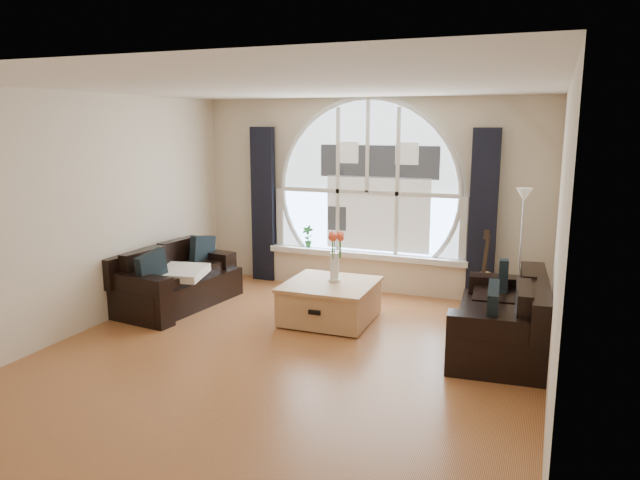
# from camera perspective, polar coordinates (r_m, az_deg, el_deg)

# --- Properties ---
(ground) EXTENTS (5.00, 5.50, 0.01)m
(ground) POSITION_cam_1_polar(r_m,az_deg,el_deg) (6.23, -3.11, -11.05)
(ground) COLOR brown
(ground) RESTS_ON ground
(ceiling) EXTENTS (5.00, 5.50, 0.01)m
(ceiling) POSITION_cam_1_polar(r_m,az_deg,el_deg) (5.77, -3.41, 14.60)
(ceiling) COLOR silver
(ceiling) RESTS_ON ground
(wall_back) EXTENTS (5.00, 0.01, 2.70)m
(wall_back) POSITION_cam_1_polar(r_m,az_deg,el_deg) (8.40, 4.68, 4.31)
(wall_back) COLOR beige
(wall_back) RESTS_ON ground
(wall_front) EXTENTS (5.00, 0.01, 2.70)m
(wall_front) POSITION_cam_1_polar(r_m,az_deg,el_deg) (3.61, -22.01, -5.89)
(wall_front) COLOR beige
(wall_front) RESTS_ON ground
(wall_left) EXTENTS (0.01, 5.50, 2.70)m
(wall_left) POSITION_cam_1_polar(r_m,az_deg,el_deg) (7.25, -21.50, 2.46)
(wall_left) COLOR beige
(wall_left) RESTS_ON ground
(wall_right) EXTENTS (0.01, 5.50, 2.70)m
(wall_right) POSITION_cam_1_polar(r_m,az_deg,el_deg) (5.32, 21.98, -0.55)
(wall_right) COLOR beige
(wall_right) RESTS_ON ground
(attic_slope) EXTENTS (0.92, 5.50, 0.72)m
(attic_slope) POSITION_cam_1_polar(r_m,az_deg,el_deg) (5.23, 19.47, 10.49)
(attic_slope) COLOR silver
(attic_slope) RESTS_ON ground
(arched_window) EXTENTS (2.60, 0.06, 2.15)m
(arched_window) POSITION_cam_1_polar(r_m,az_deg,el_deg) (8.34, 4.65, 6.17)
(arched_window) COLOR silver
(arched_window) RESTS_ON wall_back
(window_sill) EXTENTS (2.90, 0.22, 0.08)m
(window_sill) POSITION_cam_1_polar(r_m,az_deg,el_deg) (8.45, 4.39, -1.43)
(window_sill) COLOR white
(window_sill) RESTS_ON wall_back
(window_frame) EXTENTS (2.76, 0.08, 2.15)m
(window_frame) POSITION_cam_1_polar(r_m,az_deg,el_deg) (8.31, 4.59, 6.15)
(window_frame) COLOR white
(window_frame) RESTS_ON wall_back
(neighbor_house) EXTENTS (1.70, 0.02, 1.50)m
(neighbor_house) POSITION_cam_1_polar(r_m,az_deg,el_deg) (8.29, 5.60, 5.25)
(neighbor_house) COLOR silver
(neighbor_house) RESTS_ON wall_back
(curtain_left) EXTENTS (0.35, 0.12, 2.30)m
(curtain_left) POSITION_cam_1_polar(r_m,az_deg,el_deg) (8.91, -5.48, 3.40)
(curtain_left) COLOR black
(curtain_left) RESTS_ON ground
(curtain_right) EXTENTS (0.35, 0.12, 2.30)m
(curtain_right) POSITION_cam_1_polar(r_m,az_deg,el_deg) (7.99, 15.44, 2.13)
(curtain_right) COLOR black
(curtain_right) RESTS_ON ground
(sofa_left) EXTENTS (1.06, 1.81, 0.76)m
(sofa_left) POSITION_cam_1_polar(r_m,az_deg,el_deg) (7.93, -13.68, -3.38)
(sofa_left) COLOR black
(sofa_left) RESTS_ON ground
(sofa_right) EXTENTS (1.02, 1.83, 0.78)m
(sofa_right) POSITION_cam_1_polar(r_m,az_deg,el_deg) (6.53, 17.15, -6.76)
(sofa_right) COLOR black
(sofa_right) RESTS_ON ground
(coffee_chest) EXTENTS (1.06, 1.06, 0.51)m
(coffee_chest) POSITION_cam_1_polar(r_m,az_deg,el_deg) (7.17, 0.97, -5.81)
(coffee_chest) COLOR #B57F4F
(coffee_chest) RESTS_ON ground
(throw_blanket) EXTENTS (0.64, 0.64, 0.10)m
(throw_blanket) POSITION_cam_1_polar(r_m,az_deg,el_deg) (7.67, -13.13, -3.08)
(throw_blanket) COLOR silver
(throw_blanket) RESTS_ON sofa_left
(vase_flowers) EXTENTS (0.24, 0.24, 0.70)m
(vase_flowers) POSITION_cam_1_polar(r_m,az_deg,el_deg) (7.10, 1.41, -0.93)
(vase_flowers) COLOR white
(vase_flowers) RESTS_ON coffee_chest
(floor_lamp) EXTENTS (0.24, 0.24, 1.60)m
(floor_lamp) POSITION_cam_1_polar(r_m,az_deg,el_deg) (7.56, 18.75, -1.26)
(floor_lamp) COLOR #B2B2B2
(floor_lamp) RESTS_ON ground
(guitar) EXTENTS (0.41, 0.34, 1.06)m
(guitar) POSITION_cam_1_polar(r_m,az_deg,el_deg) (7.80, 15.66, -2.75)
(guitar) COLOR brown
(guitar) RESTS_ON ground
(potted_plant) EXTENTS (0.19, 0.14, 0.33)m
(potted_plant) POSITION_cam_1_polar(r_m,az_deg,el_deg) (8.70, -1.18, 0.35)
(potted_plant) COLOR #1E6023
(potted_plant) RESTS_ON window_sill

